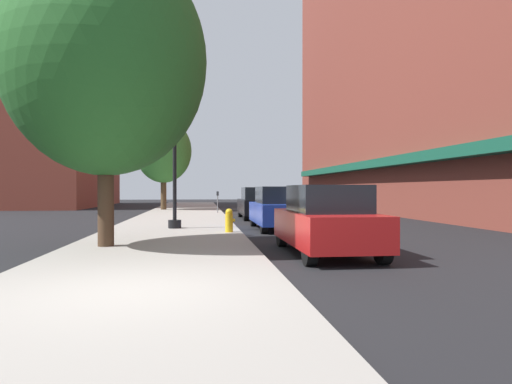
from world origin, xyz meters
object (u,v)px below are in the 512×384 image
(car_blue, at_px, (278,209))
(fire_hydrant, at_px, (229,220))
(tree_near, at_px, (164,151))
(lamppost, at_px, (175,145))
(car_black, at_px, (258,203))
(tree_mid, at_px, (106,60))
(parking_meter_near, at_px, (218,199))
(car_red, at_px, (326,221))

(car_blue, bearing_deg, fire_hydrant, -133.60)
(tree_near, distance_m, car_blue, 16.84)
(lamppost, xyz_separation_m, tree_near, (-1.66, 15.80, 1.06))
(car_black, bearing_deg, car_blue, -89.86)
(tree_mid, xyz_separation_m, car_black, (5.37, 11.91, -4.02))
(parking_meter_near, xyz_separation_m, tree_mid, (-3.42, -16.09, 3.88))
(parking_meter_near, bearing_deg, car_blue, -79.59)
(parking_meter_near, bearing_deg, car_red, -83.60)
(parking_meter_near, bearing_deg, car_black, -64.98)
(car_red, bearing_deg, fire_hydrant, 111.26)
(parking_meter_near, xyz_separation_m, car_black, (1.95, -4.18, -0.14))
(parking_meter_near, relative_size, tree_mid, 0.17)
(fire_hydrant, height_order, car_red, car_red)
(tree_near, height_order, tree_mid, tree_mid)
(tree_near, bearing_deg, fire_hydrant, -78.56)
(tree_mid, height_order, car_red, tree_mid)
(fire_hydrant, bearing_deg, tree_mid, -134.73)
(car_red, relative_size, car_black, 1.00)
(lamppost, relative_size, car_blue, 1.37)
(tree_mid, bearing_deg, fire_hydrant, 45.27)
(lamppost, xyz_separation_m, tree_mid, (-1.43, -5.18, 1.63))
(parking_meter_near, height_order, car_blue, car_blue)
(parking_meter_near, bearing_deg, fire_hydrant, -90.36)
(car_blue, bearing_deg, lamppost, -175.35)
(tree_near, bearing_deg, car_black, -58.34)
(parking_meter_near, relative_size, car_blue, 0.30)
(car_black, bearing_deg, tree_mid, -114.12)
(parking_meter_near, bearing_deg, lamppost, -100.32)
(fire_hydrant, bearing_deg, parking_meter_near, 89.64)
(fire_hydrant, xyz_separation_m, car_black, (2.03, 8.54, 0.29))
(car_blue, bearing_deg, parking_meter_near, 100.73)
(car_blue, bearing_deg, car_black, 90.31)
(lamppost, height_order, car_red, lamppost)
(car_red, bearing_deg, lamppost, 119.04)
(tree_near, relative_size, car_black, 1.50)
(car_blue, height_order, car_black, same)
(car_red, xyz_separation_m, car_black, (0.00, 13.22, 0.00))
(fire_hydrant, relative_size, car_blue, 0.18)
(tree_near, height_order, car_blue, tree_near)
(car_red, relative_size, car_blue, 1.00)
(tree_mid, relative_size, car_black, 1.78)
(car_black, bearing_deg, parking_meter_near, 115.16)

